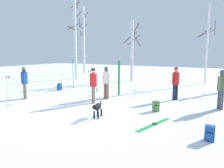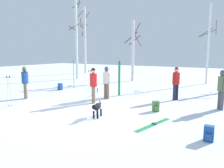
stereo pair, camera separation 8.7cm
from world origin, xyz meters
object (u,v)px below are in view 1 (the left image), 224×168
ski_poles_0 (90,83)px  backpack_2 (210,133)px  birch_tree_1 (75,34)px  ski_pair_lying_0 (154,124)px  person_1 (25,80)px  ski_pair_planted_1 (119,78)px  person_4 (106,80)px  dog (97,107)px  birch_tree_2 (132,49)px  backpack_0 (60,87)px  backpack_1 (156,106)px  water_bottle_0 (97,90)px  birch_tree_3 (207,43)px  person_0 (176,81)px  person_2 (221,87)px  birch_tree_0 (84,39)px  ski_pair_planted_0 (73,74)px  person_3 (93,83)px  ski_poles_1 (9,91)px

ski_poles_0 → backpack_2: ski_poles_0 is taller
birch_tree_1 → ski_pair_lying_0: bearing=-39.1°
person_1 → ski_pair_planted_1: size_ratio=0.87×
person_4 → backpack_2: size_ratio=3.90×
dog → birch_tree_2: 11.10m
backpack_0 → backpack_1: same height
ski_pair_lying_0 → water_bottle_0: (-5.12, 4.01, 0.11)m
ski_poles_0 → backpack_0: 3.29m
backpack_2 → birch_tree_2: size_ratio=0.09×
backpack_2 → ski_poles_0: bearing=154.7°
birch_tree_2 → birch_tree_3: bearing=13.2°
person_0 → backpack_1: bearing=-92.8°
ski_poles_0 → backpack_1: bearing=-11.8°
person_2 → birch_tree_2: 10.04m
water_bottle_0 → person_4: bearing=-40.8°
birch_tree_1 → backpack_2: bearing=-36.4°
dog → birch_tree_0: (-11.38, 13.83, 3.63)m
ski_pair_planted_0 → birch_tree_1: bearing=127.7°
backpack_0 → birch_tree_3: 11.52m
backpack_1 → water_bottle_0: backpack_1 is taller
birch_tree_3 → ski_pair_planted_0: bearing=-138.4°
backpack_2 → birch_tree_3: (-1.65, 11.84, 2.91)m
ski_pair_planted_1 → birch_tree_0: (-10.01, 9.65, 3.03)m
birch_tree_2 → birch_tree_3: birch_tree_3 is taller
birch_tree_0 → backpack_1: bearing=-42.4°
ski_pair_planted_0 → birch_tree_3: bearing=41.6°
person_3 → ski_poles_1: 3.82m
backpack_1 → water_bottle_0: (-4.60, 2.35, -0.09)m
person_3 → backpack_1: size_ratio=3.90×
backpack_1 → birch_tree_3: 10.13m
ski_poles_1 → birch_tree_0: bearing=115.9°
ski_pair_lying_0 → backpack_2: backpack_2 is taller
birch_tree_3 → person_0: bearing=-94.3°
water_bottle_0 → birch_tree_1: 8.29m
person_4 → ski_pair_lying_0: bearing=-36.8°
ski_pair_planted_0 → ski_pair_lying_0: ski_pair_planted_0 is taller
ski_pair_planted_0 → birch_tree_0: 11.22m
water_bottle_0 → backpack_1: bearing=-27.0°
backpack_0 → backpack_2: size_ratio=1.00×
person_1 → person_2: 9.55m
ski_poles_1 → birch_tree_1: size_ratio=0.18×
person_4 → birch_tree_2: birch_tree_2 is taller
dog → water_bottle_0: dog is taller
person_0 → person_3: (-3.24, -2.71, 0.00)m
person_3 → birch_tree_2: size_ratio=0.33×
birch_tree_3 → ski_pair_planted_1: bearing=-116.1°
birch_tree_2 → person_4: bearing=-75.0°
person_1 → person_2: size_ratio=1.00×
ski_pair_planted_0 → birch_tree_2: (1.92, 5.44, 1.72)m
person_0 → dog: size_ratio=1.96×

